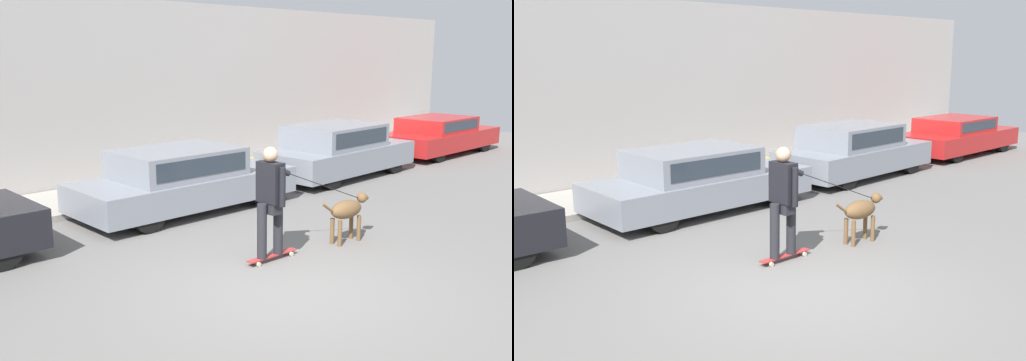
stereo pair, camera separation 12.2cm
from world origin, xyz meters
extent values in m
plane|color=slate|center=(0.00, 0.00, 0.00)|extent=(36.00, 36.00, 0.00)
cube|color=#B2ADA8|center=(0.00, 7.34, 2.15)|extent=(32.00, 0.30, 4.31)
cube|color=#A39E93|center=(0.00, 6.15, 0.06)|extent=(30.00, 2.05, 0.13)
cylinder|color=black|center=(-2.52, 3.33, 0.34)|extent=(0.68, 0.22, 0.68)
cylinder|color=black|center=(2.87, 4.92, 0.32)|extent=(0.64, 0.21, 0.64)
cylinder|color=black|center=(2.84, 3.36, 0.32)|extent=(0.64, 0.21, 0.64)
cylinder|color=black|center=(0.09, 4.97, 0.32)|extent=(0.64, 0.21, 0.64)
cylinder|color=black|center=(0.07, 3.41, 0.32)|extent=(0.64, 0.21, 0.64)
cube|color=gray|center=(1.47, 4.17, 0.46)|extent=(4.51, 1.87, 0.53)
cube|color=gray|center=(1.29, 4.17, 0.99)|extent=(2.38, 1.66, 0.53)
cube|color=#28333D|center=(1.28, 3.35, 1.01)|extent=(2.07, 0.05, 0.34)
cylinder|color=black|center=(7.63, 5.00, 0.32)|extent=(0.65, 0.22, 0.65)
cylinder|color=black|center=(7.67, 3.40, 0.32)|extent=(0.65, 0.22, 0.65)
cylinder|color=black|center=(4.96, 4.93, 0.32)|extent=(0.65, 0.22, 0.65)
cylinder|color=black|center=(5.00, 3.33, 0.32)|extent=(0.65, 0.22, 0.65)
cube|color=gray|center=(6.31, 4.17, 0.48)|extent=(4.35, 1.95, 0.58)
cube|color=gray|center=(6.14, 4.16, 1.05)|extent=(2.42, 1.71, 0.55)
cube|color=#28333D|center=(6.16, 3.33, 1.08)|extent=(2.09, 0.07, 0.35)
cylinder|color=black|center=(12.75, 4.94, 0.32)|extent=(0.64, 0.20, 0.64)
cylinder|color=black|center=(12.75, 3.38, 0.32)|extent=(0.64, 0.20, 0.64)
cylinder|color=black|center=(9.95, 4.95, 0.32)|extent=(0.64, 0.20, 0.64)
cylinder|color=black|center=(9.94, 3.39, 0.32)|extent=(0.64, 0.20, 0.64)
cube|color=#B21E1E|center=(11.35, 4.17, 0.46)|extent=(4.54, 1.82, 0.53)
cube|color=#B21E1E|center=(11.17, 4.17, 0.93)|extent=(2.28, 1.63, 0.43)
cube|color=#28333D|center=(11.16, 3.35, 0.96)|extent=(2.00, 0.02, 0.27)
cylinder|color=brown|center=(2.32, 0.74, 0.22)|extent=(0.07, 0.07, 0.43)
cylinder|color=brown|center=(2.31, 0.57, 0.22)|extent=(0.07, 0.07, 0.43)
cylinder|color=brown|center=(1.86, 0.78, 0.22)|extent=(0.07, 0.07, 0.43)
cylinder|color=brown|center=(1.85, 0.61, 0.22)|extent=(0.07, 0.07, 0.43)
ellipsoid|color=brown|center=(2.09, 0.68, 0.56)|extent=(0.68, 0.36, 0.31)
sphere|color=brown|center=(2.47, 0.65, 0.70)|extent=(0.18, 0.18, 0.18)
cylinder|color=brown|center=(2.55, 0.64, 0.69)|extent=(0.10, 0.09, 0.08)
cylinder|color=brown|center=(1.66, 0.71, 0.65)|extent=(0.27, 0.06, 0.20)
cylinder|color=beige|center=(0.93, 0.97, 0.04)|extent=(0.07, 0.03, 0.07)
cylinder|color=beige|center=(0.93, 0.82, 0.04)|extent=(0.07, 0.03, 0.07)
cylinder|color=beige|center=(0.25, 0.99, 0.04)|extent=(0.07, 0.03, 0.07)
cylinder|color=beige|center=(0.24, 0.84, 0.04)|extent=(0.07, 0.03, 0.07)
cube|color=#A82D2D|center=(0.59, 0.90, 0.08)|extent=(0.95, 0.15, 0.02)
cylinder|color=#232328|center=(0.71, 0.90, 0.50)|extent=(0.15, 0.15, 0.83)
cylinder|color=#232328|center=(0.37, 0.91, 0.50)|extent=(0.15, 0.15, 0.83)
cube|color=#232328|center=(0.54, 0.91, 0.83)|extent=(0.19, 0.33, 0.17)
cube|color=black|center=(0.54, 0.91, 1.21)|extent=(0.22, 0.42, 0.60)
sphere|color=tan|center=(0.54, 0.91, 1.63)|extent=(0.22, 0.22, 0.22)
cylinder|color=black|center=(0.53, 0.65, 1.18)|extent=(0.09, 0.09, 0.57)
cylinder|color=black|center=(0.81, 1.09, 1.36)|extent=(0.57, 0.23, 0.30)
cylinder|color=black|center=(1.77, 0.83, 0.96)|extent=(1.41, 0.39, 0.59)
cylinder|color=gold|center=(3.94, 4.87, 0.28)|extent=(0.17, 0.17, 0.56)
sphere|color=gold|center=(3.94, 4.87, 0.61)|extent=(0.18, 0.18, 0.18)
camera|label=1|loc=(-5.58, -5.09, 3.07)|focal=42.00mm
camera|label=2|loc=(-5.49, -5.18, 3.07)|focal=42.00mm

